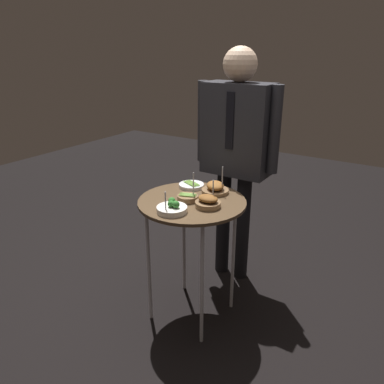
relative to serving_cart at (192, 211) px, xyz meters
The scene contains 8 objects.
ground_plane 0.70m from the serving_cart, ahead, with size 8.00×8.00×0.00m, color black.
serving_cart is the anchor object (origin of this frame).
bowl_roast_front_left 0.16m from the serving_cart, 14.28° to the right, with size 0.14×0.14×0.14m.
bowl_roast_front_right 0.20m from the serving_cart, 73.38° to the left, with size 0.16×0.17×0.17m.
bowl_asparagus_back_left 0.23m from the serving_cart, 124.00° to the left, with size 0.15×0.15×0.03m.
bowl_asparagus_mid_right 0.09m from the serving_cart, 138.04° to the right, with size 0.12×0.12×0.17m.
bowl_broccoli_back_right 0.21m from the serving_cart, 88.81° to the right, with size 0.16×0.16×0.13m.
waiter_figure 0.61m from the serving_cart, 90.49° to the left, with size 0.58×0.22×1.58m.
Camera 1 is at (1.06, -1.63, 1.57)m, focal length 35.00 mm.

